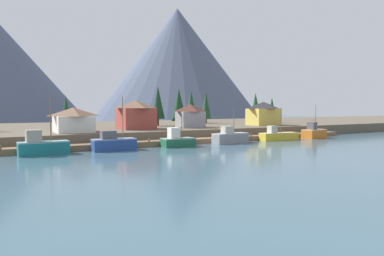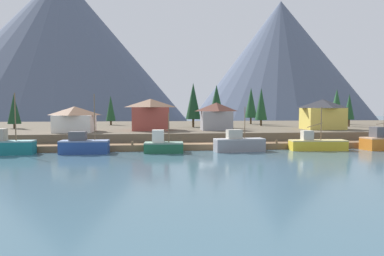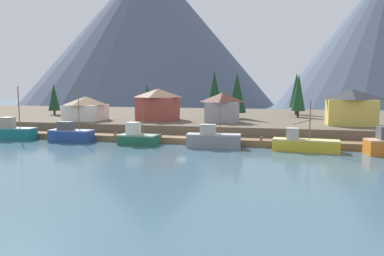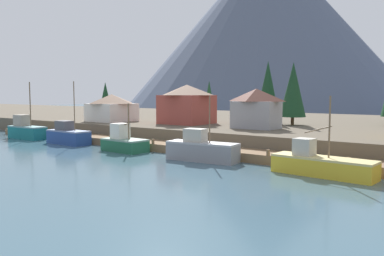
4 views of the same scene
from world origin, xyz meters
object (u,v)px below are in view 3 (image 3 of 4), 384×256
Objects in this scene: fishing_boat_yellow at (304,144)px; fishing_boat_green at (137,137)px; fishing_boat_grey at (213,139)px; fishing_boat_blue at (71,134)px; conifer_back_right at (237,93)px; conifer_near_left at (214,90)px; house_white at (86,108)px; conifer_mid_right at (296,90)px; house_red at (158,104)px; conifer_back_left at (54,97)px; house_grey at (222,107)px; fishing_boat_teal at (14,132)px; conifer_centre at (298,92)px; conifer_mid_left at (147,96)px; house_yellow at (351,107)px.

fishing_boat_green is at bearing -175.45° from fishing_boat_yellow.
fishing_boat_blue is at bearing 173.45° from fishing_boat_grey.
conifer_near_left is at bearing 161.09° from conifer_back_right.
conifer_mid_right is (41.41, 26.46, 3.48)m from house_white.
fishing_boat_blue is at bearing -122.95° from house_red.
fishing_boat_blue is 31.20m from conifer_back_left.
conifer_mid_right reaches higher than conifer_back_left.
conifer_back_left is at bearing 179.00° from conifer_back_right.
conifer_back_left is (-42.54, 9.66, 1.38)m from house_grey.
fishing_boat_teal is 40.31m from conifer_near_left.
fishing_boat_grey is at bearing 0.47° from fishing_boat_blue.
conifer_mid_right is (25.41, 38.76, 7.27)m from fishing_boat_green.
conifer_centre is (14.39, 15.75, 2.63)m from house_grey.
fishing_boat_teal is 1.24× the size of conifer_back_left.
conifer_mid_right is at bearing 14.42° from conifer_back_left.
conifer_back_left is (-29.36, 8.38, 1.00)m from house_red.
fishing_boat_grey is 24.31m from conifer_back_right.
fishing_boat_blue reaches higher than fishing_boat_grey.
fishing_boat_yellow reaches higher than fishing_boat_green.
house_white reaches higher than fishing_boat_grey.
conifer_mid_right is at bearing 94.23° from fishing_boat_yellow.
fishing_boat_teal reaches higher than fishing_boat_green.
fishing_boat_grey is at bearing -91.66° from conifer_back_right.
house_yellow is at bearing -26.59° from conifer_mid_left.
fishing_boat_grey is 0.89× the size of fishing_boat_yellow.
house_white is (7.20, 11.99, 3.56)m from fishing_boat_teal.
conifer_back_left is at bearing 164.07° from house_red.
conifer_back_left reaches higher than fishing_boat_green.
conifer_near_left reaches higher than conifer_centre.
fishing_boat_blue is 1.22× the size of house_red.
fishing_boat_yellow is 1.25× the size of conifer_back_left.
fishing_boat_grey is 0.81× the size of conifer_near_left.
conifer_back_left is (-15.34, 11.87, 1.78)m from house_white.
conifer_mid_left is at bearing 150.76° from conifer_back_right.
house_grey is at bearing 138.80° from fishing_boat_yellow.
fishing_boat_green is 18.79m from house_grey.
conifer_mid_left is 0.81× the size of conifer_centre.
house_grey reaches higher than house_white.
conifer_centre is (56.92, 6.08, 1.25)m from conifer_back_left.
conifer_back_left is at bearing 129.91° from fishing_boat_blue.
conifer_mid_left is (-12.57, 37.62, 5.73)m from fishing_boat_green.
conifer_back_right is 14.46m from conifer_centre.
fishing_boat_grey is 1.30× the size of house_grey.
conifer_back_right is at bearing 122.53° from fishing_boat_yellow.
house_white is (-27.19, -2.20, -0.40)m from house_grey.
conifer_back_left is at bearing 144.97° from fishing_boat_grey.
house_yellow is 0.82× the size of conifer_mid_right.
fishing_boat_blue is 48.13m from house_yellow.
conifer_mid_left reaches higher than conifer_back_left.
house_grey is (-0.98, 14.46, 4.10)m from fishing_boat_grey.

